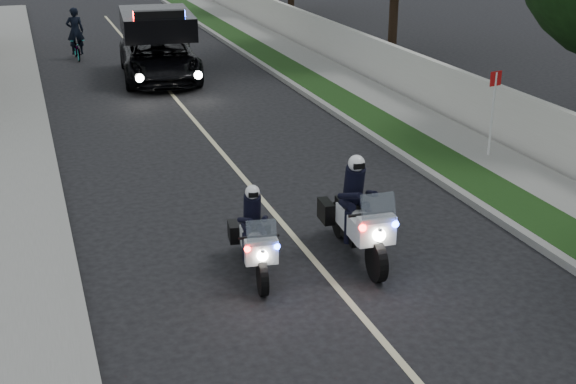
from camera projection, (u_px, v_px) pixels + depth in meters
name	position (u px, v px, depth m)	size (l,w,h in m)	color
ground	(407.00, 369.00, 10.36)	(120.00, 120.00, 0.00)	black
curb_right	(369.00, 134.00, 20.38)	(0.20, 60.00, 0.15)	gray
grass_verge	(392.00, 132.00, 20.60)	(1.20, 60.00, 0.16)	#193814
sidewalk_right	(434.00, 127.00, 21.00)	(1.40, 60.00, 0.16)	gray
property_wall	(468.00, 101.00, 21.06)	(0.22, 60.00, 1.50)	beige
curb_left	(54.00, 168.00, 17.85)	(0.20, 60.00, 0.15)	gray
sidewalk_left	(4.00, 173.00, 17.51)	(2.00, 60.00, 0.16)	gray
lane_marking	(222.00, 152.00, 19.14)	(0.12, 50.00, 0.01)	#BFB78C
police_moto_left	(255.00, 272.00, 13.03)	(0.65, 1.84, 1.57)	silver
police_moto_right	(356.00, 256.00, 13.61)	(0.77, 2.21, 1.88)	silver
police_suv	(161.00, 79.00, 26.92)	(2.59, 5.59, 2.72)	black
bicycle	(78.00, 59.00, 30.20)	(0.55, 1.56, 0.82)	black
cyclist	(78.00, 59.00, 30.20)	(0.66, 0.44, 1.84)	black
sign_post	(487.00, 161.00, 18.55)	(0.36, 0.36, 2.30)	#A6200B
tree_right_d	(391.00, 56.00, 30.89)	(7.75, 7.75, 12.92)	#1A4115
tree_right_e	(291.00, 13.00, 42.17)	(5.47, 5.47, 9.11)	black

